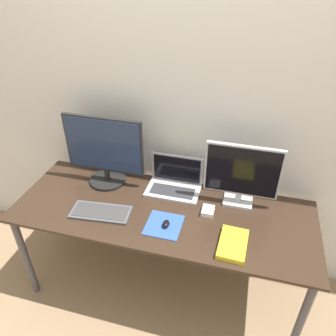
% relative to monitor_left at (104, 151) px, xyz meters
% --- Properties ---
extents(ground_plane, '(12.00, 12.00, 0.00)m').
position_rel_monitor_left_xyz_m(ground_plane, '(0.44, -0.53, -0.95)').
color(ground_plane, '#8C7051').
extents(wall_back, '(7.00, 0.05, 2.50)m').
position_rel_monitor_left_xyz_m(wall_back, '(0.44, 0.21, 0.30)').
color(wall_back, silver).
rests_on(wall_back, ground_plane).
extents(desk, '(1.83, 0.67, 0.71)m').
position_rel_monitor_left_xyz_m(desk, '(0.44, -0.19, -0.32)').
color(desk, '#332319').
rests_on(desk, ground_plane).
extents(monitor_left, '(0.53, 0.24, 0.48)m').
position_rel_monitor_left_xyz_m(monitor_left, '(0.00, 0.00, 0.00)').
color(monitor_left, black).
rests_on(monitor_left, desk).
extents(monitor_right, '(0.44, 0.12, 0.41)m').
position_rel_monitor_left_xyz_m(monitor_right, '(0.88, 0.00, -0.02)').
color(monitor_right, '#B2B2B7').
rests_on(monitor_right, desk).
extents(laptop, '(0.35, 0.21, 0.22)m').
position_rel_monitor_left_xyz_m(laptop, '(0.46, 0.04, -0.18)').
color(laptop, '#ADADB2').
rests_on(laptop, desk).
extents(keyboard, '(0.37, 0.19, 0.02)m').
position_rel_monitor_left_xyz_m(keyboard, '(0.09, -0.32, -0.23)').
color(keyboard, '#4C4C51').
rests_on(keyboard, desk).
extents(mousepad, '(0.20, 0.21, 0.00)m').
position_rel_monitor_left_xyz_m(mousepad, '(0.49, -0.32, -0.24)').
color(mousepad, '#2D519E').
rests_on(mousepad, desk).
extents(mouse, '(0.04, 0.06, 0.03)m').
position_rel_monitor_left_xyz_m(mouse, '(0.50, -0.32, -0.22)').
color(mouse, black).
rests_on(mouse, mousepad).
extents(book, '(0.15, 0.24, 0.03)m').
position_rel_monitor_left_xyz_m(book, '(0.89, -0.37, -0.22)').
color(book, yellow).
rests_on(book, desk).
extents(power_brick, '(0.07, 0.09, 0.03)m').
position_rel_monitor_left_xyz_m(power_brick, '(0.71, -0.15, -0.22)').
color(power_brick, white).
rests_on(power_brick, desk).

